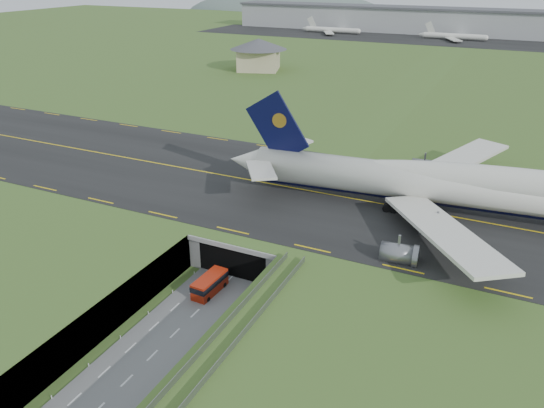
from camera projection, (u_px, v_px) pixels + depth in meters
The scene contains 10 objects.
ground at pixel (206, 303), 78.83m from camera, with size 900.00×900.00×0.00m, color #466026.
airfield_deck at pixel (205, 286), 77.58m from camera, with size 800.00×800.00×6.00m, color gray.
trench_road at pixel (177, 332), 72.62m from camera, with size 12.00×75.00×0.20m, color slate.
taxiway at pixel (294, 188), 103.42m from camera, with size 800.00×44.00×0.18m, color black.
tunnel_portal at pixel (257, 236), 91.18m from camera, with size 17.00×22.30×6.00m.
guideway at pixel (196, 382), 56.61m from camera, with size 3.00×53.00×7.05m.
jumbo_jet at pixel (479, 189), 89.77m from camera, with size 92.76×59.77×19.86m.
shuttle_tram at pixel (210, 284), 80.77m from camera, with size 2.87×6.87×2.78m.
service_building at pixel (259, 52), 215.56m from camera, with size 29.24×29.24×12.60m.
cargo_terminal at pixel (469, 22), 319.09m from camera, with size 320.00×67.00×15.60m.
Camera 1 is at (37.09, -55.01, 46.12)m, focal length 35.00 mm.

